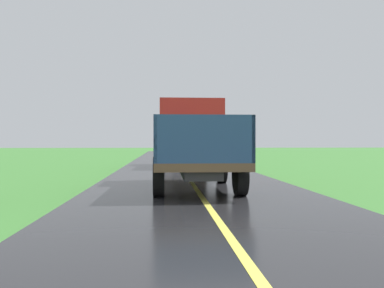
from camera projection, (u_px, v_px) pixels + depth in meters
The scene contains 2 objects.
banana_truck_near at pixel (193, 141), 12.93m from camera, with size 2.38×5.82×2.80m.
banana_truck_far at pixel (181, 142), 23.64m from camera, with size 2.38×5.81×2.80m.
Camera 1 is at (-0.96, -1.46, 1.46)m, focal length 38.14 mm.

